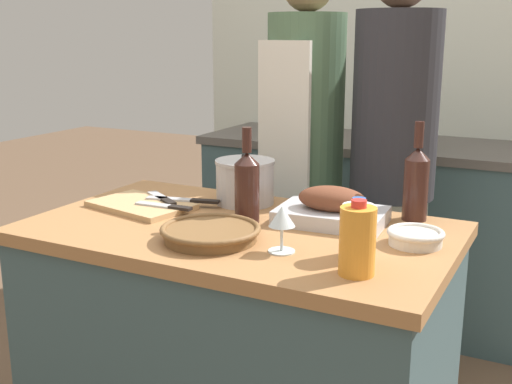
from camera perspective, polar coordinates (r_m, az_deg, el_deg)
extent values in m
cube|color=#3D565B|center=(2.08, -1.44, -15.03)|extent=(1.21, 0.71, 0.82)
cube|color=#A37042|center=(1.91, -1.52, -3.63)|extent=(1.25, 0.73, 0.04)
cube|color=#3D565B|center=(3.33, 10.77, -3.50)|extent=(1.73, 0.58, 0.86)
cube|color=#56514C|center=(3.23, 11.13, 4.14)|extent=(1.79, 0.60, 0.04)
cube|color=silver|center=(3.52, 13.08, 11.32)|extent=(2.29, 0.10, 2.55)
cube|color=#BCBCC1|center=(1.94, 6.72, -2.14)|extent=(0.33, 0.23, 0.04)
ellipsoid|color=brown|center=(1.92, 6.77, -0.61)|extent=(0.22, 0.14, 0.08)
cylinder|color=brown|center=(1.77, -4.06, -3.80)|extent=(0.26, 0.26, 0.03)
torus|color=brown|center=(1.77, -4.07, -3.28)|extent=(0.28, 0.28, 0.02)
cube|color=tan|center=(2.13, -10.17, -1.16)|extent=(0.36, 0.27, 0.02)
cylinder|color=#B7B7BC|center=(2.14, -0.98, 0.76)|extent=(0.19, 0.19, 0.14)
cylinder|color=#B7B7BC|center=(2.12, -0.99, 2.71)|extent=(0.20, 0.20, 0.01)
sphere|color=black|center=(2.12, -0.99, 3.19)|extent=(0.02, 0.02, 0.02)
cylinder|color=beige|center=(1.78, 13.98, -4.06)|extent=(0.14, 0.14, 0.03)
torus|color=beige|center=(1.78, 14.02, -3.53)|extent=(0.15, 0.15, 0.02)
cylinder|color=orange|center=(1.52, 9.00, -4.34)|extent=(0.09, 0.09, 0.16)
cylinder|color=red|center=(1.50, 9.14, -1.03)|extent=(0.04, 0.04, 0.02)
cylinder|color=white|center=(1.65, 9.04, -3.45)|extent=(0.08, 0.08, 0.14)
cylinder|color=#3360B2|center=(1.62, 9.14, -0.83)|extent=(0.03, 0.03, 0.02)
cylinder|color=#381E19|center=(1.92, -0.92, -0.09)|extent=(0.07, 0.07, 0.18)
cone|color=#381E19|center=(1.90, -0.93, 3.03)|extent=(0.07, 0.07, 0.03)
cylinder|color=#381E19|center=(1.89, -0.94, 4.66)|extent=(0.03, 0.03, 0.07)
cylinder|color=#381E19|center=(2.00, 14.01, 0.18)|extent=(0.08, 0.08, 0.19)
cone|color=#381E19|center=(1.98, 14.20, 3.33)|extent=(0.08, 0.08, 0.04)
cylinder|color=#381E19|center=(1.97, 14.30, 4.97)|extent=(0.03, 0.03, 0.08)
cylinder|color=silver|center=(1.68, 2.29, -5.27)|extent=(0.07, 0.07, 0.00)
cylinder|color=silver|center=(1.67, 2.30, -4.13)|extent=(0.01, 0.01, 0.07)
cone|color=silver|center=(1.65, 2.32, -2.15)|extent=(0.07, 0.07, 0.05)
cube|color=#B7B7BC|center=(2.14, -7.73, -0.60)|extent=(0.16, 0.07, 0.01)
cube|color=black|center=(2.10, -4.57, -0.82)|extent=(0.10, 0.05, 0.01)
cube|color=#B7B7BC|center=(2.19, -8.72, -0.32)|extent=(0.12, 0.09, 0.01)
cube|color=black|center=(2.11, -7.78, -0.87)|extent=(0.07, 0.06, 0.01)
cube|color=#B7B7BC|center=(2.08, -9.08, -1.11)|extent=(0.12, 0.04, 0.01)
cube|color=black|center=(2.03, -6.76, -1.41)|extent=(0.08, 0.03, 0.01)
cylinder|color=#234C28|center=(3.07, 15.32, 5.40)|extent=(0.05, 0.05, 0.17)
cylinder|color=black|center=(3.06, 15.43, 7.13)|extent=(0.02, 0.02, 0.02)
cylinder|color=#B28E2D|center=(3.04, 12.94, 5.48)|extent=(0.06, 0.06, 0.17)
cylinder|color=black|center=(3.03, 13.04, 7.25)|extent=(0.02, 0.02, 0.02)
cylinder|color=#B28E2D|center=(3.16, 11.11, 5.95)|extent=(0.05, 0.05, 0.18)
cylinder|color=black|center=(3.14, 11.20, 7.75)|extent=(0.02, 0.02, 0.02)
cube|color=beige|center=(2.75, 4.16, -7.59)|extent=(0.28, 0.22, 0.81)
cylinder|color=#4C6B4C|center=(2.57, 4.46, 8.05)|extent=(0.31, 0.31, 0.68)
cube|color=silver|center=(2.49, 2.44, 3.36)|extent=(0.24, 0.07, 0.86)
cube|color=beige|center=(2.61, 11.44, -9.05)|extent=(0.30, 0.25, 0.82)
cylinder|color=#28282D|center=(2.42, 12.30, 7.51)|extent=(0.31, 0.31, 0.68)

